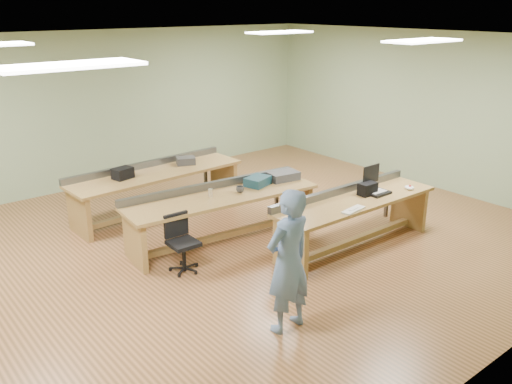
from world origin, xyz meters
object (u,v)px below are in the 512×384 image
workbench_mid (221,207)px  drinks_can (210,193)px  workbench_front (354,211)px  person (288,261)px  task_chair (182,250)px  parts_bin_teal (258,181)px  laptop_base (377,193)px  workbench_back (156,182)px  camera_bag (368,189)px  parts_bin_grey (283,176)px  mug (240,189)px

workbench_mid → drinks_can: bearing=178.2°
workbench_front → person: person is taller
workbench_front → task_chair: bearing=159.5°
parts_bin_teal → laptop_base: bearing=-51.7°
workbench_mid → laptop_base: workbench_mid is taller
task_chair → drinks_can: 1.07m
workbench_mid → task_chair: bearing=-149.9°
workbench_back → task_chair: bearing=-113.4°
laptop_base → parts_bin_teal: parts_bin_teal is taller
parts_bin_teal → drinks_can: bearing=178.5°
camera_bag → parts_bin_grey: (-0.49, 1.34, -0.03)m
workbench_mid → laptop_base: size_ratio=8.75×
mug → camera_bag: bearing=-42.4°
laptop_base → workbench_mid: bearing=141.4°
laptop_base → parts_bin_teal: (-1.14, 1.45, 0.05)m
person → mug: person is taller
task_chair → drinks_can: bearing=32.0°
person → parts_bin_grey: (2.03, 2.35, -0.01)m
camera_bag → parts_bin_teal: size_ratio=0.71×
laptop_base → parts_bin_grey: size_ratio=0.73×
workbench_front → drinks_can: size_ratio=22.93×
drinks_can → mug: bearing=-14.1°
workbench_back → workbench_front: bearing=-65.0°
workbench_front → parts_bin_grey: size_ratio=5.76×
parts_bin_grey → mug: size_ratio=3.98×
workbench_back → drinks_can: size_ratio=25.56×
workbench_front → workbench_back: size_ratio=0.90×
workbench_mid → person: bearing=-103.3°
person → task_chair: bearing=-88.5°
workbench_mid → workbench_back: bearing=101.8°
workbench_back → person: size_ratio=1.88×
workbench_front → laptop_base: size_ratio=7.90×
task_chair → person: bearing=-83.6°
laptop_base → workbench_back: bearing=122.6°
workbench_back → task_chair: workbench_back is taller
workbench_back → mug: bearing=-77.7°
workbench_mid → parts_bin_grey: (1.21, -0.04, 0.26)m
workbench_front → camera_bag: 0.40m
workbench_back → camera_bag: size_ratio=11.30×
parts_bin_grey → mug: (-0.92, -0.05, -0.02)m
laptop_base → parts_bin_teal: size_ratio=0.91×
workbench_mid → person: (-0.82, -2.39, 0.27)m
parts_bin_grey → workbench_front: bearing=-81.3°
workbench_back → parts_bin_grey: size_ratio=6.42×
workbench_mid → mug: bearing=-12.6°
person → camera_bag: size_ratio=6.02×
workbench_back → camera_bag: bearing=-60.9°
workbench_front → workbench_back: bearing=118.5°
person → mug: 2.55m
workbench_mid → drinks_can: size_ratio=25.39×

